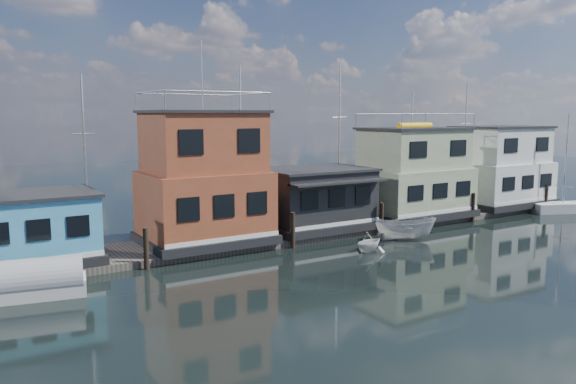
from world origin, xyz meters
TOP-DOWN VIEW (x-y plane):
  - ground at (0.00, 0.00)m, footprint 160.00×160.00m
  - dock at (0.00, 12.00)m, footprint 48.00×5.00m
  - houseboat_blue at (-18.00, 12.00)m, footprint 6.40×4.90m
  - houseboat_red at (-8.50, 12.00)m, footprint 7.40×5.90m
  - houseboat_dark at (-0.50, 11.98)m, footprint 7.40×6.10m
  - houseboat_green at (8.50, 12.00)m, footprint 8.40×5.90m
  - houseboat_white at (18.50, 12.00)m, footprint 8.40×5.90m
  - pilings at (-0.33, 9.20)m, footprint 42.28×0.28m
  - background_masts at (4.76, 18.00)m, footprint 36.40×0.16m
  - tarp_runabout at (-18.75, 7.46)m, footprint 4.83×2.63m
  - day_sailer at (21.67, 8.09)m, footprint 5.40×3.50m
  - dinghy_white at (-0.62, 6.14)m, footprint 2.67×2.44m
  - motorboat at (3.33, 7.26)m, footprint 4.07×3.32m

SIDE VIEW (x-z plane):
  - ground at x=0.00m, z-range 0.00..0.00m
  - dock at x=0.00m, z-range 0.00..0.40m
  - day_sailer at x=21.67m, z-range -3.59..4.51m
  - dinghy_white at x=-0.62m, z-range 0.00..1.19m
  - tarp_runabout at x=-18.75m, z-range -0.24..1.62m
  - motorboat at x=3.33m, z-range 0.00..1.50m
  - pilings at x=-0.33m, z-range 0.00..2.20m
  - houseboat_blue at x=-18.00m, z-range 0.38..4.04m
  - houseboat_dark at x=-0.50m, z-range 0.39..4.45m
  - houseboat_white at x=18.50m, z-range 0.21..6.87m
  - houseboat_green at x=8.50m, z-range 0.03..7.06m
  - houseboat_red at x=-8.50m, z-range -1.83..10.03m
  - background_masts at x=4.76m, z-range -0.45..11.55m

